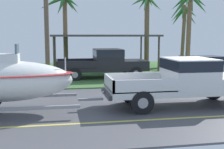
{
  "coord_description": "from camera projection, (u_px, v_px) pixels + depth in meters",
  "views": [
    {
      "loc": [
        -5.58,
        -10.45,
        2.65
      ],
      "look_at": [
        -3.62,
        0.48,
        1.17
      ],
      "focal_mm": 47.03,
      "sensor_mm": 36.0,
      "label": 1
    }
  ],
  "objects": [
    {
      "name": "palm_tree_near_left",
      "position": [
        184.0,
        20.0,
        26.62
      ],
      "size": [
        2.83,
        3.06,
        5.44
      ],
      "color": "brown",
      "rests_on": "ground"
    },
    {
      "name": "palm_tree_far_left",
      "position": [
        147.0,
        14.0,
        25.82
      ],
      "size": [
        2.66,
        2.89,
        6.43
      ],
      "color": "brown",
      "rests_on": "ground"
    },
    {
      "name": "palm_tree_mid",
      "position": [
        64.0,
        12.0,
        22.95
      ],
      "size": [
        3.2,
        2.77,
        5.99
      ],
      "color": "brown",
      "rests_on": "ground"
    },
    {
      "name": "ground",
      "position": [
        144.0,
        75.0,
        19.71
      ],
      "size": [
        36.0,
        22.0,
        0.11
      ],
      "color": "#4C4C51"
    },
    {
      "name": "carport_awning",
      "position": [
        103.0,
        36.0,
        22.81
      ],
      "size": [
        7.99,
        5.21,
        2.71
      ],
      "color": "#4C4238",
      "rests_on": "ground"
    },
    {
      "name": "parked_sedan_near",
      "position": [
        204.0,
        67.0,
        18.46
      ],
      "size": [
        4.31,
        1.84,
        1.38
      ],
      "color": "beige",
      "rests_on": "ground"
    },
    {
      "name": "pickup_truck_towing",
      "position": [
        188.0,
        79.0,
        11.06
      ],
      "size": [
        5.66,
        2.02,
        1.81
      ],
      "color": "silver",
      "rests_on": "ground"
    },
    {
      "name": "parked_pickup_background",
      "position": [
        107.0,
        62.0,
        18.13
      ],
      "size": [
        5.74,
        2.11,
        1.83
      ],
      "color": "black",
      "rests_on": "ground"
    },
    {
      "name": "utility_pole",
      "position": [
        46.0,
        13.0,
        14.83
      ],
      "size": [
        0.24,
        1.8,
        7.29
      ],
      "color": "brown",
      "rests_on": "ground"
    },
    {
      "name": "boat_on_trailer",
      "position": [
        1.0,
        81.0,
        9.87
      ],
      "size": [
        6.13,
        2.28,
        2.38
      ],
      "color": "gray",
      "rests_on": "ground"
    },
    {
      "name": "palm_tree_near_right",
      "position": [
        189.0,
        11.0,
        20.2
      ],
      "size": [
        2.81,
        3.2,
        5.77
      ],
      "color": "brown",
      "rests_on": "ground"
    }
  ]
}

